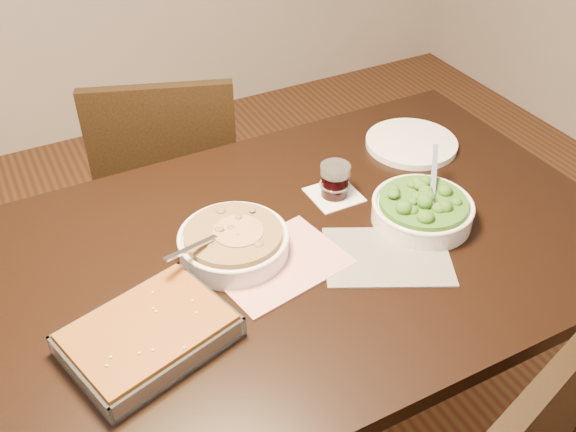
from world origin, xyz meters
The scene contains 10 objects.
table centered at (0.00, 0.00, 0.65)m, with size 1.40×0.90×0.75m.
magazine_a centered at (-0.09, -0.04, 0.75)m, with size 0.27×0.20×0.01m, color #B4333D.
magazine_b centered at (0.13, -0.13, 0.75)m, with size 0.27×0.19×0.00m, color #23232A.
coaster centered at (0.14, 0.12, 0.75)m, with size 0.11×0.11×0.00m, color white.
stew_bowl centered at (-0.15, 0.04, 0.78)m, with size 0.25×0.24×0.09m.
broccoli_bowl centered at (0.27, -0.06, 0.78)m, with size 0.23×0.23×0.09m.
baking_dish centered at (-0.39, -0.12, 0.78)m, with size 0.33×0.28×0.05m.
wine_tumbler centered at (0.14, 0.12, 0.80)m, with size 0.07×0.07×0.08m.
dinner_plate centered at (0.44, 0.22, 0.76)m, with size 0.24×0.24×0.02m, color white.
chair_far centered at (-0.09, 0.71, 0.49)m, with size 0.53×0.53×0.88m.
Camera 1 is at (-0.53, -0.93, 1.66)m, focal length 40.00 mm.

